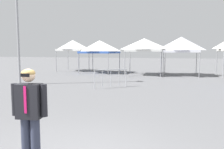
{
  "coord_description": "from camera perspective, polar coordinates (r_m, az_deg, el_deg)",
  "views": [
    {
      "loc": [
        1.95,
        -3.43,
        2.07
      ],
      "look_at": [
        -0.27,
        3.8,
        1.3
      ],
      "focal_mm": 36.12,
      "sensor_mm": 36.0,
      "label": 1
    }
  ],
  "objects": [
    {
      "name": "canopy_tent_right_of_center",
      "position": [
        20.26,
        8.17,
        7.39
      ],
      "size": [
        3.32,
        3.32,
        3.23
      ],
      "color": "#9E9EA3",
      "rests_on": "ground"
    },
    {
      "name": "crowd_barrier_mid_lot",
      "position": [
        12.91,
        -0.31,
        -0.05
      ],
      "size": [
        1.57,
        1.47,
        1.08
      ],
      "color": "#B7BABF",
      "rests_on": "ground"
    },
    {
      "name": "person_foreground",
      "position": [
        4.2,
        -20.11,
        -8.81
      ],
      "size": [
        0.64,
        0.3,
        1.78
      ],
      "color": "#33384C",
      "rests_on": "ground"
    },
    {
      "name": "canopy_tent_behind_left",
      "position": [
        24.7,
        -9.87,
        7.23
      ],
      "size": [
        2.76,
        2.76,
        3.3
      ],
      "color": "#9E9EA3",
      "rests_on": "ground"
    },
    {
      "name": "canopy_tent_behind_center",
      "position": [
        22.2,
        -3.14,
        6.99
      ],
      "size": [
        3.46,
        3.46,
        3.16
      ],
      "color": "#9E9EA3",
      "rests_on": "ground"
    },
    {
      "name": "canopy_tent_far_right",
      "position": [
        20.57,
        17.13,
        7.22
      ],
      "size": [
        3.02,
        3.02,
        3.34
      ],
      "color": "#9E9EA3",
      "rests_on": "ground"
    }
  ]
}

